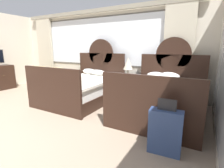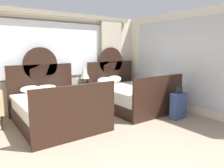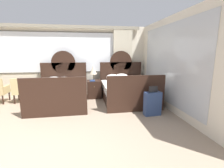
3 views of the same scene
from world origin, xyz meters
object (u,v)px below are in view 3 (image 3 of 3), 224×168
(bed_near_window, at_px, (61,93))
(armchair_by_window_left, at_px, (22,89))
(bed_near_mirror, at_px, (127,90))
(table_lamp_on_nightstand, at_px, (93,70))
(suitcase_on_floor, at_px, (152,104))
(book_on_nightstand, at_px, (92,81))
(nightstand_between_beds, at_px, (94,89))

(bed_near_window, relative_size, armchair_by_window_left, 2.49)
(bed_near_mirror, bearing_deg, bed_near_window, -179.84)
(table_lamp_on_nightstand, height_order, armchair_by_window_left, table_lamp_on_nightstand)
(bed_near_mirror, xyz_separation_m, armchair_by_window_left, (-3.54, 0.41, 0.08))
(armchair_by_window_left, distance_m, suitcase_on_floor, 4.30)
(table_lamp_on_nightstand, bearing_deg, book_on_nightstand, -105.78)
(nightstand_between_beds, bearing_deg, bed_near_window, -151.20)
(table_lamp_on_nightstand, relative_size, armchair_by_window_left, 0.66)
(armchair_by_window_left, bearing_deg, suitcase_on_floor, -24.87)
(bed_near_mirror, xyz_separation_m, book_on_nightstand, (-1.16, 0.50, 0.29))
(bed_near_mirror, distance_m, book_on_nightstand, 1.30)
(suitcase_on_floor, bearing_deg, bed_near_window, 151.72)
(bed_near_window, bearing_deg, nightstand_between_beds, 28.80)
(bed_near_window, xyz_separation_m, book_on_nightstand, (1.06, 0.51, 0.30))
(armchair_by_window_left, bearing_deg, bed_near_mirror, -6.66)
(book_on_nightstand, height_order, armchair_by_window_left, armchair_by_window_left)
(book_on_nightstand, relative_size, suitcase_on_floor, 0.32)
(armchair_by_window_left, bearing_deg, nightstand_between_beds, 4.53)
(nightstand_between_beds, relative_size, book_on_nightstand, 2.50)
(bed_near_window, height_order, nightstand_between_beds, bed_near_window)
(nightstand_between_beds, bearing_deg, armchair_by_window_left, -175.47)
(bed_near_window, xyz_separation_m, armchair_by_window_left, (-1.32, 0.42, 0.09))
(bed_near_mirror, distance_m, nightstand_between_beds, 1.26)
(bed_near_mirror, distance_m, armchair_by_window_left, 3.56)
(nightstand_between_beds, height_order, book_on_nightstand, book_on_nightstand)
(armchair_by_window_left, xyz_separation_m, suitcase_on_floor, (3.90, -1.81, -0.13))
(bed_near_mirror, relative_size, nightstand_between_beds, 3.26)
(bed_near_mirror, relative_size, armchair_by_window_left, 2.49)
(book_on_nightstand, distance_m, armchair_by_window_left, 2.39)
(table_lamp_on_nightstand, relative_size, book_on_nightstand, 2.16)
(bed_near_mirror, height_order, table_lamp_on_nightstand, bed_near_mirror)
(bed_near_window, xyz_separation_m, table_lamp_on_nightstand, (1.10, 0.67, 0.67))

